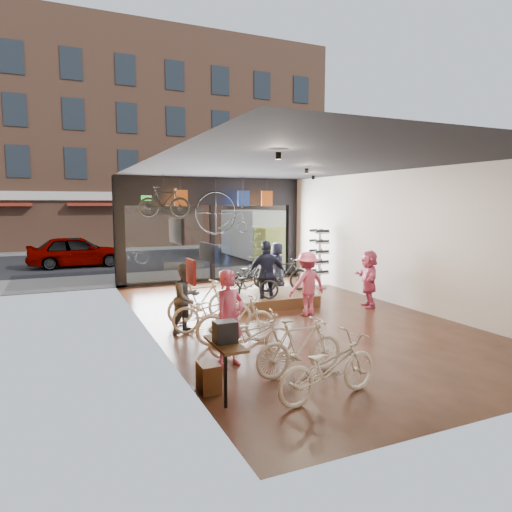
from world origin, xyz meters
TOP-DOWN VIEW (x-y plane):
  - ground_plane at (0.00, 0.00)m, footprint 7.00×12.00m
  - ceiling at (0.00, 0.00)m, footprint 7.00×12.00m
  - wall_left at (-3.52, 0.00)m, footprint 0.04×12.00m
  - wall_right at (3.52, 0.00)m, footprint 0.04×12.00m
  - wall_back at (0.00, -6.02)m, footprint 7.00×0.04m
  - storefront at (0.00, 6.00)m, footprint 7.00×0.26m
  - exit_sign at (-2.40, 5.88)m, footprint 0.35×0.06m
  - street_road at (0.00, 15.00)m, footprint 30.00×18.00m
  - sidewalk_near at (0.00, 7.20)m, footprint 30.00×2.40m
  - sidewalk_far at (0.00, 19.00)m, footprint 30.00×2.00m
  - opposite_building at (0.00, 21.50)m, footprint 26.00×5.00m
  - street_car at (-4.45, 12.00)m, footprint 4.18×1.68m
  - box_truck at (4.35, 11.00)m, footprint 2.12×6.36m
  - floor_bike_0 at (-1.74, -4.57)m, footprint 1.89×0.88m
  - floor_bike_1 at (-1.67, -3.59)m, footprint 1.64×0.48m
  - floor_bike_2 at (-2.06, -2.41)m, footprint 1.70×0.89m
  - floor_bike_3 at (-2.02, -1.55)m, footprint 1.73×0.60m
  - floor_bike_4 at (-2.19, -0.52)m, footprint 1.88×0.87m
  - floor_bike_5 at (-2.16, 0.44)m, footprint 1.79×0.72m
  - display_platform at (0.18, 1.53)m, footprint 2.40×1.80m
  - display_bike_left at (-0.59, 1.07)m, footprint 1.63×1.09m
  - display_bike_mid at (0.74, 1.67)m, footprint 1.70×0.64m
  - display_bike_right at (-0.14, 2.27)m, footprint 1.85×1.47m
  - customer_0 at (-2.60, -2.72)m, footprint 0.75×0.65m
  - customer_1 at (-2.71, -0.33)m, footprint 0.96×0.91m
  - customer_2 at (-0.08, 1.07)m, footprint 1.16×0.66m
  - customer_3 at (0.54, -0.05)m, footprint 1.13×0.74m
  - customer_4 at (1.45, 3.50)m, footprint 0.92×0.84m
  - customer_5 at (2.58, 0.08)m, footprint 0.99×1.54m
  - sunglasses_rack at (2.95, 3.29)m, footprint 0.65×0.56m
  - wall_merch at (-3.38, -3.50)m, footprint 0.40×2.40m
  - penny_farthing at (0.04, 4.75)m, footprint 1.83×0.06m
  - hung_bike at (-2.15, 4.20)m, footprint 1.64×0.76m
  - jersey_left at (-1.35, 5.20)m, footprint 0.45×0.03m
  - jersey_mid at (0.95, 5.20)m, footprint 0.45×0.03m
  - jersey_right at (1.87, 5.20)m, footprint 0.45×0.03m

SIDE VIEW (x-z plane):
  - ground_plane at x=0.00m, z-range -0.04..0.00m
  - street_road at x=0.00m, z-range -0.02..0.00m
  - sidewalk_near at x=0.00m, z-range 0.00..0.12m
  - sidewalk_far at x=0.00m, z-range 0.00..0.12m
  - display_platform at x=0.18m, z-range 0.00..0.30m
  - floor_bike_2 at x=-2.06m, z-range 0.00..0.85m
  - floor_bike_4 at x=-2.19m, z-range 0.00..0.95m
  - floor_bike_0 at x=-1.74m, z-range 0.00..0.96m
  - floor_bike_1 at x=-1.67m, z-range 0.00..0.98m
  - floor_bike_3 at x=-2.02m, z-range 0.00..1.02m
  - floor_bike_5 at x=-2.16m, z-range 0.00..1.04m
  - display_bike_left at x=-0.59m, z-range 0.30..1.11m
  - street_car at x=-4.45m, z-range 0.00..1.42m
  - display_bike_right at x=-0.14m, z-range 0.30..1.24m
  - customer_1 at x=-2.71m, z-range 0.00..1.57m
  - customer_4 at x=1.45m, z-range 0.00..1.58m
  - customer_5 at x=2.58m, z-range 0.00..1.59m
  - display_bike_mid at x=0.74m, z-range 0.30..1.30m
  - customer_3 at x=0.54m, z-range 0.00..1.65m
  - customer_0 at x=-2.60m, z-range 0.00..1.73m
  - customer_2 at x=-0.08m, z-range 0.00..1.87m
  - sunglasses_rack at x=2.95m, z-range 0.00..2.01m
  - box_truck at x=4.35m, z-range 0.00..2.50m
  - wall_merch at x=-3.38m, z-range 0.00..2.60m
  - wall_left at x=-3.52m, z-range 0.00..3.80m
  - wall_right at x=3.52m, z-range 0.00..3.80m
  - wall_back at x=0.00m, z-range 0.00..3.80m
  - storefront at x=0.00m, z-range 0.00..3.80m
  - penny_farthing at x=0.04m, z-range 1.77..3.23m
  - hung_bike at x=-2.15m, z-range 2.45..3.40m
  - exit_sign at x=-2.40m, z-range 2.96..3.14m
  - jersey_left at x=-1.35m, z-range 2.77..3.32m
  - jersey_mid at x=0.95m, z-range 2.77..3.32m
  - jersey_right at x=1.87m, z-range 2.77..3.32m
  - ceiling at x=0.00m, z-range 3.80..3.84m
  - opposite_building at x=0.00m, z-range 0.00..14.00m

